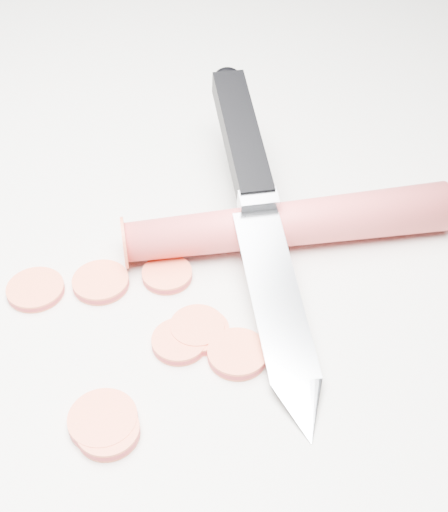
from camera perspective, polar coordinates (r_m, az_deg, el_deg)
The scene contains 12 objects.
ground at distance 0.46m, azimuth -3.05°, elevation -1.67°, with size 2.40×2.40×0.00m, color beige.
carrot at distance 0.47m, azimuth 5.26°, elevation 2.59°, with size 0.03×0.03×0.22m, color #D74243.
carrot_slice_0 at distance 0.46m, azimuth -14.84°, elevation -2.61°, with size 0.04×0.04×0.01m, color #E85937.
carrot_slice_1 at distance 0.46m, azimuth -9.84°, elevation -2.08°, with size 0.04×0.04×0.01m, color #E85937.
carrot_slice_2 at distance 0.43m, azimuth -2.15°, elevation -5.77°, with size 0.03×0.03×0.01m, color #E85937.
carrot_slice_3 at distance 0.39m, azimuth -9.26°, elevation -13.66°, with size 0.03×0.03×0.01m, color #E85937.
carrot_slice_4 at distance 0.42m, azimuth -3.58°, elevation -6.85°, with size 0.03×0.03×0.01m, color #E85937.
carrot_slice_5 at distance 0.46m, azimuth -4.58°, elevation -1.49°, with size 0.03×0.03×0.01m, color #E85937.
carrot_slice_6 at distance 0.39m, azimuth -9.66°, elevation -12.84°, with size 0.04×0.04×0.01m, color #E85937.
carrot_slice_7 at distance 0.42m, azimuth -1.84°, elevation -6.06°, with size 0.03×0.03×0.01m, color #E85937.
carrot_slice_8 at distance 0.41m, azimuth 1.09°, elevation -7.84°, with size 0.03×0.03×0.01m, color #E85937.
kitchen_knife at distance 0.45m, azimuth 3.16°, elevation 2.98°, with size 0.21×0.23×0.07m, color #B8BBBF, non-canonical shape.
Camera 1 is at (0.19, -0.26, 0.33)m, focal length 50.00 mm.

